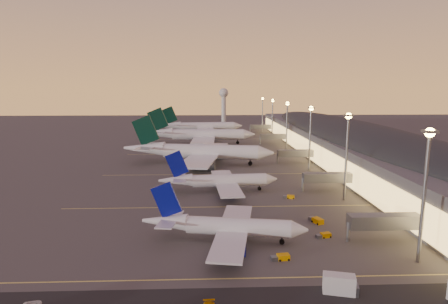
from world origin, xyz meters
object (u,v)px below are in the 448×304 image
(airliner_narrow_north, at_px, (219,181))
(baggage_tug_c, at_px, (289,197))
(baggage_tug_a, at_px, (281,257))
(catering_truck_a, at_px, (341,285))
(airliner_wide_mid, at_px, (198,135))
(baggage_tug_b, at_px, (324,235))
(airliner_wide_far, at_px, (200,126))
(radar_tower, at_px, (224,99))
(baggage_tug_d, at_px, (316,220))
(airliner_narrow_south, at_px, (224,226))
(airliner_wide_near, at_px, (198,152))

(airliner_narrow_north, distance_m, baggage_tug_c, 22.88)
(baggage_tug_a, xyz_separation_m, catering_truck_a, (7.45, -12.24, 0.97))
(airliner_wide_mid, xyz_separation_m, baggage_tug_a, (20.53, -152.09, -5.08))
(airliner_narrow_north, height_order, baggage_tug_c, airliner_narrow_north)
(baggage_tug_c, bearing_deg, baggage_tug_a, -89.80)
(airliner_narrow_north, xyz_separation_m, catering_truck_a, (18.24, -61.19, -2.07))
(baggage_tug_a, xyz_separation_m, baggage_tug_b, (11.68, 10.58, -0.04))
(airliner_wide_far, relative_size, baggage_tug_c, 17.45)
(radar_tower, distance_m, baggage_tug_c, 258.65)
(radar_tower, bearing_deg, baggage_tug_d, -87.43)
(airliner_wide_far, xyz_separation_m, baggage_tug_a, (20.79, -203.80, -4.65))
(airliner_narrow_south, relative_size, baggage_tug_d, 8.03)
(airliner_wide_near, relative_size, radar_tower, 2.05)
(airliner_narrow_north, relative_size, radar_tower, 1.18)
(airliner_narrow_south, xyz_separation_m, radar_tower, (10.91, 288.68, 18.52))
(baggage_tug_d, bearing_deg, airliner_wide_near, -179.67)
(baggage_tug_c, bearing_deg, baggage_tug_d, -69.08)
(airliner_wide_mid, distance_m, baggage_tug_d, 136.37)
(catering_truck_a, bearing_deg, baggage_tug_d, 95.19)
(baggage_tug_d, bearing_deg, airliner_narrow_south, -88.81)
(baggage_tug_b, distance_m, baggage_tug_c, 29.97)
(radar_tower, bearing_deg, airliner_wide_near, -95.35)
(airliner_wide_far, distance_m, baggage_tug_c, 166.27)
(airliner_narrow_south, height_order, airliner_wide_near, airliner_wide_near)
(baggage_tug_b, bearing_deg, airliner_narrow_south, 170.11)
(airliner_wide_mid, xyz_separation_m, airliner_wide_far, (-0.26, 51.71, -0.43))
(airliner_wide_near, relative_size, baggage_tug_a, 17.60)
(baggage_tug_a, bearing_deg, baggage_tug_d, 50.81)
(airliner_narrow_south, bearing_deg, catering_truck_a, -40.49)
(baggage_tug_b, height_order, baggage_tug_c, baggage_tug_b)
(airliner_wide_near, relative_size, airliner_wide_far, 1.06)
(radar_tower, xyz_separation_m, catering_truck_a, (7.33, -310.32, -20.41))
(airliner_narrow_north, height_order, airliner_wide_far, airliner_wide_far)
(airliner_narrow_south, height_order, radar_tower, radar_tower)
(airliner_narrow_north, xyz_separation_m, baggage_tug_c, (21.05, -8.43, -3.08))
(airliner_wide_near, relative_size, baggage_tug_b, 18.57)
(airliner_wide_near, height_order, baggage_tug_a, airliner_wide_near)
(baggage_tug_b, relative_size, baggage_tug_c, 1.00)
(radar_tower, distance_m, baggage_tug_b, 288.53)
(baggage_tug_c, height_order, baggage_tug_d, baggage_tug_d)
(airliner_narrow_north, xyz_separation_m, airliner_wide_mid, (-9.74, 103.14, 2.04))
(airliner_wide_mid, bearing_deg, airliner_wide_far, 92.11)
(airliner_wide_near, distance_m, airliner_wide_far, 110.37)
(airliner_wide_near, xyz_separation_m, baggage_tug_b, (30.73, -82.86, -5.04))
(baggage_tug_c, xyz_separation_m, catering_truck_a, (-2.81, -52.76, 1.01))
(airliner_narrow_north, bearing_deg, baggage_tug_b, -63.98)
(airliner_wide_near, bearing_deg, catering_truck_a, -66.11)
(airliner_wide_far, height_order, baggage_tug_d, airliner_wide_far)
(radar_tower, distance_m, baggage_tug_a, 298.85)
(airliner_narrow_north, bearing_deg, airliner_wide_mid, 91.07)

